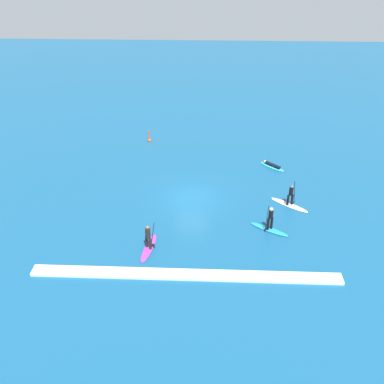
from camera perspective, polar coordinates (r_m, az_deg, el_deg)
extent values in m
plane|color=navy|center=(33.92, 0.00, -0.73)|extent=(120.00, 120.00, 0.00)
ellipsoid|color=white|center=(33.74, 12.69, -1.67)|extent=(2.84, 2.45, 0.08)
cylinder|color=black|center=(33.42, 12.52, -1.05)|extent=(0.25, 0.25, 0.86)
cylinder|color=black|center=(33.58, 13.04, -0.95)|extent=(0.25, 0.25, 0.86)
cylinder|color=black|center=(33.13, 12.92, 0.08)|extent=(0.43, 0.43, 0.60)
sphere|color=brown|center=(32.93, 13.00, 0.68)|extent=(0.28, 0.28, 0.20)
cylinder|color=black|center=(33.33, 13.34, -0.02)|extent=(0.31, 0.38, 2.05)
cube|color=black|center=(33.82, 13.14, -1.45)|extent=(0.17, 0.19, 0.32)
ellipsoid|color=#33C6CC|center=(39.10, 10.52, 3.30)|extent=(2.18, 2.15, 0.08)
cylinder|color=black|center=(38.99, 10.60, 3.52)|extent=(1.28, 1.26, 0.29)
sphere|color=beige|center=(39.44, 9.59, 3.97)|extent=(0.35, 0.35, 0.25)
ellipsoid|color=purple|center=(28.72, -5.72, -7.34)|extent=(1.05, 3.09, 0.08)
cylinder|color=black|center=(28.35, -5.53, -6.78)|extent=(0.20, 0.20, 0.81)
cylinder|color=black|center=(28.55, -6.00, -6.49)|extent=(0.20, 0.20, 0.81)
cylinder|color=black|center=(28.01, -5.84, -5.42)|extent=(0.39, 0.39, 0.67)
sphere|color=brown|center=(27.75, -5.89, -4.67)|extent=(0.26, 0.26, 0.23)
cylinder|color=black|center=(28.17, -5.21, -5.63)|extent=(0.34, 0.10, 1.89)
cube|color=black|center=(28.71, -5.12, -7.08)|extent=(0.21, 0.09, 0.32)
ellipsoid|color=#1E8CD1|center=(30.71, 10.13, -4.87)|extent=(2.72, 2.01, 0.10)
cylinder|color=black|center=(30.50, 10.44, -4.02)|extent=(0.25, 0.25, 0.91)
cylinder|color=black|center=(30.35, 9.99, -4.15)|extent=(0.25, 0.25, 0.91)
cylinder|color=black|center=(30.02, 10.35, -2.92)|extent=(0.42, 0.42, 0.57)
sphere|color=beige|center=(29.79, 10.42, -2.25)|extent=(0.35, 0.35, 0.26)
cylinder|color=black|center=(30.00, 9.84, -3.43)|extent=(0.17, 0.23, 1.91)
cube|color=black|center=(30.50, 9.69, -4.83)|extent=(0.16, 0.20, 0.32)
sphere|color=#E55119|center=(43.74, -5.63, 6.78)|extent=(0.36, 0.36, 0.36)
cylinder|color=#E55119|center=(43.55, -5.66, 7.35)|extent=(0.14, 0.14, 1.13)
cube|color=white|center=(26.50, -0.85, -10.83)|extent=(18.69, 0.90, 0.18)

